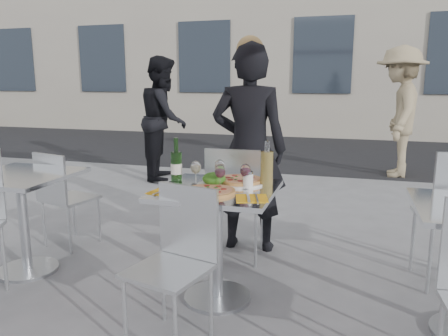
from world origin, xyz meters
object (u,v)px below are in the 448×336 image
(salad_plate, at_px, (214,180))
(wineglass_white_a, at_px, (196,168))
(woman_diner, at_px, (249,149))
(wineglass_white_b, at_px, (220,167))
(main_table, at_px, (217,220))
(pizza_far, at_px, (240,181))
(side_table_left, at_px, (22,202))
(chair_far, at_px, (235,195))
(side_chair_lfar, at_px, (61,192))
(wineglass_red_a, at_px, (220,172))
(wineglass_red_b, at_px, (245,171))
(pizza_near, at_px, (209,191))
(wine_bottle, at_px, (176,165))
(carafe, at_px, (267,167))
(napkin_left, at_px, (166,192))
(pedestrian_b, at_px, (399,112))
(sugar_shaker, at_px, (248,180))
(chair_near, at_px, (178,251))
(napkin_right, at_px, (252,198))
(pedestrian_a, at_px, (164,118))

(salad_plate, bearing_deg, wineglass_white_a, -172.27)
(woman_diner, height_order, wineglass_white_b, woman_diner)
(main_table, xyz_separation_m, pizza_far, (0.10, 0.17, 0.23))
(side_table_left, bearing_deg, chair_far, 23.27)
(side_table_left, bearing_deg, side_chair_lfar, 93.54)
(wineglass_white_b, bearing_deg, side_chair_lfar, 166.74)
(side_chair_lfar, height_order, wineglass_red_a, wineglass_red_a)
(wineglass_red_a, distance_m, wineglass_red_b, 0.16)
(main_table, relative_size, pizza_near, 2.39)
(wine_bottle, relative_size, carafe, 1.02)
(chair_far, xyz_separation_m, napkin_left, (-0.22, -0.80, 0.21))
(pedestrian_b, xyz_separation_m, carafe, (-1.15, -4.21, -0.09))
(main_table, xyz_separation_m, salad_plate, (-0.04, 0.06, 0.25))
(pizza_near, distance_m, salad_plate, 0.19)
(carafe, bearing_deg, main_table, -150.08)
(chair_far, xyz_separation_m, wineglass_red_a, (0.08, -0.65, 0.32))
(main_table, bearing_deg, side_chair_lfar, 162.21)
(pizza_near, relative_size, carafe, 1.08)
(pizza_far, xyz_separation_m, sugar_shaker, (0.08, -0.12, 0.04))
(side_table_left, distance_m, chair_near, 1.49)
(side_chair_lfar, xyz_separation_m, salad_plate, (1.49, -0.43, 0.30))
(napkin_left, bearing_deg, wineglass_red_a, 37.29)
(pedestrian_b, xyz_separation_m, wine_bottle, (-1.74, -4.28, -0.09))
(pedestrian_b, bearing_deg, chair_near, -15.17)
(wineglass_red_b, bearing_deg, wine_bottle, 174.63)
(napkin_left, bearing_deg, napkin_right, 9.81)
(side_chair_lfar, bearing_deg, wine_bottle, 175.76)
(pizza_far, bearing_deg, wineglass_white_a, -154.07)
(pizza_far, distance_m, wineglass_red_a, 0.23)
(pizza_far, bearing_deg, main_table, -120.41)
(pizza_far, height_order, napkin_left, pizza_far)
(chair_near, height_order, pedestrian_b, pedestrian_b)
(sugar_shaker, bearing_deg, napkin_left, -152.36)
(sugar_shaker, relative_size, wineglass_white_b, 0.68)
(salad_plate, xyz_separation_m, napkin_left, (-0.23, -0.24, -0.03))
(chair_far, bearing_deg, pizza_near, 89.49)
(sugar_shaker, distance_m, wineglass_white_a, 0.35)
(woman_diner, distance_m, pedestrian_b, 3.72)
(pedestrian_a, distance_m, sugar_shaker, 3.78)
(wine_bottle, xyz_separation_m, carafe, (0.59, 0.07, 0.00))
(napkin_left, bearing_deg, wineglass_red_b, 36.34)
(pedestrian_a, relative_size, sugar_shaker, 16.36)
(woman_diner, relative_size, wineglass_white_a, 10.87)
(salad_plate, relative_size, sugar_shaker, 2.06)
(chair_far, distance_m, wineglass_white_a, 0.67)
(side_table_left, distance_m, wineglass_red_b, 1.70)
(pizza_near, relative_size, wineglass_red_a, 1.99)
(wine_bottle, bearing_deg, pizza_near, -34.86)
(woman_diner, relative_size, wineglass_red_a, 10.87)
(sugar_shaker, xyz_separation_m, wineglass_red_b, (-0.01, -0.01, 0.06))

